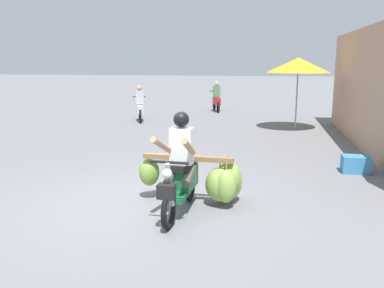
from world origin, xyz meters
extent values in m
plane|color=slate|center=(0.00, 0.00, 0.00)|extent=(120.00, 120.00, 0.00)
torus|color=black|center=(0.73, -0.93, 0.28)|extent=(0.11, 0.56, 0.56)
torus|color=black|center=(0.80, 0.27, 0.28)|extent=(0.11, 0.56, 0.56)
cube|color=#196638|center=(0.76, -0.43, 0.32)|extent=(0.27, 0.57, 0.08)
cube|color=#196638|center=(0.78, -0.03, 0.50)|extent=(0.32, 0.66, 0.36)
cube|color=black|center=(0.78, -0.11, 0.72)|extent=(0.30, 0.61, 0.10)
cylinder|color=gray|center=(0.73, -0.87, 0.62)|extent=(0.09, 0.29, 0.69)
cylinder|color=black|center=(0.73, -0.91, 0.96)|extent=(0.56, 0.07, 0.04)
sphere|color=silver|center=(0.72, -0.99, 0.82)|extent=(0.14, 0.14, 0.14)
cube|color=black|center=(0.72, -1.03, 0.58)|extent=(0.25, 0.17, 0.20)
cube|color=#196638|center=(0.73, -0.93, 0.58)|extent=(0.12, 0.29, 0.04)
cube|color=olive|center=(0.79, 0.12, 0.78)|extent=(1.50, 0.19, 0.08)
cube|color=olive|center=(0.80, 0.30, 0.75)|extent=(1.35, 0.16, 0.06)
ellipsoid|color=#85A948|center=(1.43, 0.00, 0.37)|extent=(0.37, 0.35, 0.54)
cylinder|color=#998459|center=(1.43, 0.00, 0.70)|extent=(0.02, 0.02, 0.18)
ellipsoid|color=#83A746|center=(1.50, 0.18, 0.47)|extent=(0.38, 0.35, 0.49)
cylinder|color=#998459|center=(1.50, 0.18, 0.74)|extent=(0.02, 0.02, 0.10)
ellipsoid|color=#7B9F3E|center=(0.10, 0.26, 0.47)|extent=(0.40, 0.37, 0.48)
cylinder|color=#998459|center=(0.10, 0.26, 0.73)|extent=(0.02, 0.02, 0.11)
ellipsoid|color=#86AA49|center=(1.32, 0.11, 0.36)|extent=(0.59, 0.56, 0.56)
cylinder|color=#998459|center=(1.32, 0.11, 0.70)|extent=(0.02, 0.02, 0.18)
ellipsoid|color=#8EB251|center=(1.44, 0.36, 0.35)|extent=(0.50, 0.46, 0.64)
cylinder|color=#998459|center=(1.44, 0.36, 0.72)|extent=(0.02, 0.02, 0.15)
cube|color=silver|center=(0.77, -0.23, 1.05)|extent=(0.35, 0.24, 0.56)
sphere|color=black|center=(0.77, -0.25, 1.46)|extent=(0.24, 0.24, 0.24)
cylinder|color=tan|center=(0.94, -0.58, 1.11)|extent=(0.10, 0.72, 0.39)
cylinder|color=tan|center=(0.55, -0.55, 1.11)|extent=(0.19, 0.72, 0.39)
cylinder|color=#4C4238|center=(0.90, -0.36, 0.62)|extent=(0.16, 0.45, 0.27)
cylinder|color=#4C4238|center=(0.62, -0.34, 0.62)|extent=(0.16, 0.45, 0.27)
torus|color=black|center=(-3.04, 9.60, 0.26)|extent=(0.25, 0.52, 0.52)
torus|color=black|center=(-2.68, 8.56, 0.26)|extent=(0.25, 0.52, 0.52)
cube|color=silver|center=(-2.82, 8.99, 0.50)|extent=(0.52, 0.93, 0.32)
cylinder|color=black|center=(-3.02, 9.55, 0.92)|extent=(0.48, 0.20, 0.04)
cube|color=#B2B7C6|center=(-2.82, 8.97, 0.95)|extent=(0.35, 0.29, 0.52)
sphere|color=tan|center=(-2.82, 8.99, 1.30)|extent=(0.20, 0.20, 0.20)
torus|color=black|center=(-0.46, 13.28, 0.26)|extent=(0.23, 0.52, 0.52)
torus|color=black|center=(-0.14, 12.23, 0.26)|extent=(0.23, 0.52, 0.52)
cube|color=red|center=(-0.27, 12.66, 0.50)|extent=(0.49, 0.93, 0.32)
cylinder|color=black|center=(-0.45, 13.24, 0.92)|extent=(0.49, 0.18, 0.04)
cube|color=#4C7F51|center=(-0.27, 12.64, 0.95)|extent=(0.34, 0.28, 0.52)
sphere|color=tan|center=(-0.27, 12.66, 1.30)|extent=(0.20, 0.20, 0.20)
cylinder|color=#99999E|center=(3.01, 8.05, 1.02)|extent=(0.05, 0.05, 2.05)
cone|color=gold|center=(3.01, 8.05, 2.19)|extent=(2.11, 2.11, 0.49)
cube|color=teal|center=(3.92, 2.66, 0.18)|extent=(0.56, 0.40, 0.36)
camera|label=1|loc=(2.02, -6.18, 2.32)|focal=38.14mm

